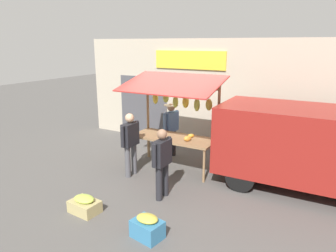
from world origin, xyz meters
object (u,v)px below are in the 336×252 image
(shopper_in_grey_tee, at_px, (162,159))
(produce_crate_near, at_px, (85,205))
(vendor_with_sunhat, at_px, (171,126))
(produce_crate_side, at_px, (147,227))
(market_stall, at_px, (175,111))
(shopper_in_striped_shirt, at_px, (130,140))
(parked_van, at_px, (312,143))

(shopper_in_grey_tee, height_order, produce_crate_near, shopper_in_grey_tee)
(vendor_with_sunhat, distance_m, produce_crate_side, 4.04)
(market_stall, relative_size, produce_crate_side, 4.33)
(market_stall, bearing_deg, produce_crate_side, 109.81)
(vendor_with_sunhat, height_order, shopper_in_grey_tee, vendor_with_sunhat)
(produce_crate_near, xyz_separation_m, produce_crate_side, (-1.54, 0.07, 0.04))
(vendor_with_sunhat, bearing_deg, shopper_in_striped_shirt, -1.53)
(shopper_in_grey_tee, distance_m, produce_crate_near, 1.80)
(market_stall, height_order, parked_van, market_stall)
(vendor_with_sunhat, height_order, produce_crate_near, vendor_with_sunhat)
(shopper_in_grey_tee, xyz_separation_m, produce_crate_side, (-0.51, 1.36, -0.69))
(parked_van, distance_m, produce_crate_near, 5.06)
(vendor_with_sunhat, relative_size, shopper_in_grey_tee, 1.03)
(shopper_in_grey_tee, bearing_deg, shopper_in_striped_shirt, 65.75)
(market_stall, bearing_deg, vendor_with_sunhat, -54.20)
(vendor_with_sunhat, height_order, shopper_in_striped_shirt, shopper_in_striped_shirt)
(vendor_with_sunhat, bearing_deg, shopper_in_grey_tee, 31.24)
(parked_van, height_order, produce_crate_side, parked_van)
(market_stall, bearing_deg, shopper_in_grey_tee, 109.17)
(vendor_with_sunhat, relative_size, produce_crate_near, 2.61)
(shopper_in_striped_shirt, bearing_deg, parked_van, -70.99)
(produce_crate_side, bearing_deg, parked_van, -123.00)
(shopper_in_striped_shirt, height_order, parked_van, parked_van)
(vendor_with_sunhat, xyz_separation_m, produce_crate_side, (-1.57, 3.64, -0.74))
(market_stall, height_order, vendor_with_sunhat, market_stall)
(market_stall, distance_m, produce_crate_near, 3.22)
(produce_crate_near, distance_m, produce_crate_side, 1.54)
(shopper_in_grey_tee, xyz_separation_m, produce_crate_near, (1.03, 1.29, -0.72))
(vendor_with_sunhat, relative_size, shopper_in_striped_shirt, 0.99)
(produce_crate_near, bearing_deg, market_stall, -99.51)
(vendor_with_sunhat, xyz_separation_m, shopper_in_grey_tee, (-1.06, 2.29, -0.05))
(parked_van, xyz_separation_m, produce_crate_near, (3.72, 3.29, -0.96))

